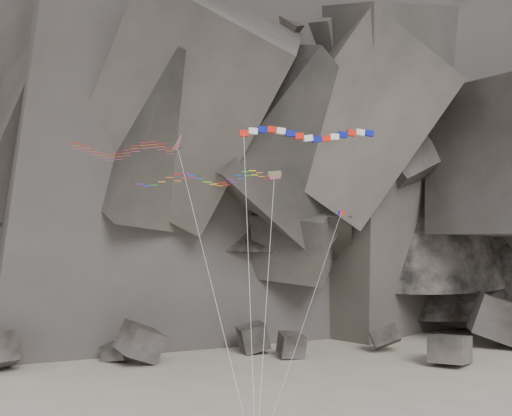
{
  "coord_description": "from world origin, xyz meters",
  "views": [
    {
      "loc": [
        -5.3,
        -51.15,
        17.22
      ],
      "look_at": [
        -1.34,
        6.0,
        19.07
      ],
      "focal_mm": 45.0,
      "sensor_mm": 36.0,
      "label": 1
    }
  ],
  "objects": [
    {
      "name": "headland",
      "position": [
        0.0,
        70.0,
        42.0
      ],
      "size": [
        110.0,
        70.0,
        84.0
      ],
      "primitive_type": null,
      "color": "#534A44",
      "rests_on": "ground"
    },
    {
      "name": "boulder_field",
      "position": [
        7.18,
        36.19,
        2.3
      ],
      "size": [
        85.02,
        19.63,
        8.19
      ],
      "color": "#47423F",
      "rests_on": "ground"
    },
    {
      "name": "banner_kite",
      "position": [
        2.38,
        -0.07,
        24.76
      ],
      "size": [
        11.19,
        8.91,
        23.99
      ],
      "rotation": [
        0.0,
        0.0,
        0.12
      ],
      "color": "red",
      "rests_on": "ground"
    },
    {
      "name": "pennant_kite",
      "position": [
        4.06,
        1.06,
        14.81
      ],
      "size": [
        8.47,
        11.56,
        17.31
      ],
      "rotation": [
        0.0,
        0.0,
        -0.17
      ],
      "color": "red",
      "rests_on": "ground"
    },
    {
      "name": "delta_kite",
      "position": [
        -13.38,
        5.64,
        24.22
      ],
      "size": [
        15.67,
        14.34,
        24.26
      ],
      "rotation": [
        0.0,
        0.0,
        0.31
      ],
      "color": "red",
      "rests_on": "ground"
    },
    {
      "name": "parafoil_kite",
      "position": [
        -6.12,
        1.96,
        21.36
      ],
      "size": [
        12.38,
        10.25,
        20.65
      ],
      "rotation": [
        0.0,
        0.0,
        0.28
      ],
      "color": "#D8BC0C",
      "rests_on": "ground"
    }
  ]
}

